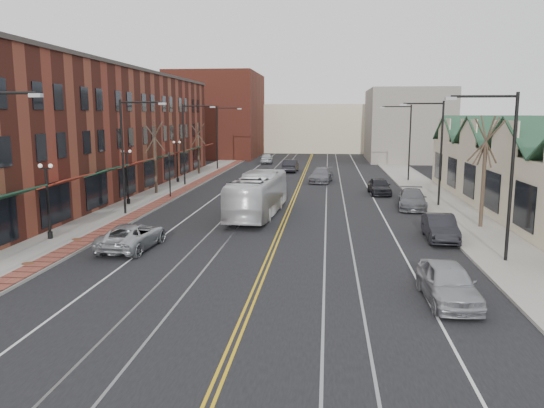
% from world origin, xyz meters
% --- Properties ---
extents(ground, '(160.00, 160.00, 0.00)m').
position_xyz_m(ground, '(0.00, 0.00, 0.00)').
color(ground, black).
rests_on(ground, ground).
extents(sidewalk_left, '(4.00, 120.00, 0.15)m').
position_xyz_m(sidewalk_left, '(-12.00, 20.00, 0.07)').
color(sidewalk_left, gray).
rests_on(sidewalk_left, ground).
extents(sidewalk_right, '(4.00, 120.00, 0.15)m').
position_xyz_m(sidewalk_right, '(12.00, 20.00, 0.07)').
color(sidewalk_right, gray).
rests_on(sidewalk_right, ground).
extents(building_left, '(10.00, 50.00, 11.00)m').
position_xyz_m(building_left, '(-19.00, 27.00, 5.50)').
color(building_left, maroon).
rests_on(building_left, ground).
extents(building_right, '(8.00, 36.00, 4.60)m').
position_xyz_m(building_right, '(18.00, 20.00, 2.30)').
color(building_right, beige).
rests_on(building_right, ground).
extents(backdrop_left, '(14.00, 18.00, 14.00)m').
position_xyz_m(backdrop_left, '(-16.00, 70.00, 7.00)').
color(backdrop_left, maroon).
rests_on(backdrop_left, ground).
extents(backdrop_mid, '(22.00, 14.00, 9.00)m').
position_xyz_m(backdrop_mid, '(0.00, 85.00, 4.50)').
color(backdrop_mid, beige).
rests_on(backdrop_mid, ground).
extents(backdrop_right, '(12.00, 16.00, 11.00)m').
position_xyz_m(backdrop_right, '(15.00, 65.00, 5.50)').
color(backdrop_right, slate).
rests_on(backdrop_right, ground).
extents(streetlight_l_1, '(3.33, 0.25, 8.00)m').
position_xyz_m(streetlight_l_1, '(-11.05, 16.00, 5.03)').
color(streetlight_l_1, black).
rests_on(streetlight_l_1, sidewalk_left).
extents(streetlight_l_2, '(3.33, 0.25, 8.00)m').
position_xyz_m(streetlight_l_2, '(-11.05, 32.00, 5.03)').
color(streetlight_l_2, black).
rests_on(streetlight_l_2, sidewalk_left).
extents(streetlight_l_3, '(3.33, 0.25, 8.00)m').
position_xyz_m(streetlight_l_3, '(-11.05, 48.00, 5.03)').
color(streetlight_l_3, black).
rests_on(streetlight_l_3, sidewalk_left).
extents(streetlight_r_0, '(3.33, 0.25, 8.00)m').
position_xyz_m(streetlight_r_0, '(11.05, 6.00, 5.03)').
color(streetlight_r_0, black).
rests_on(streetlight_r_0, sidewalk_right).
extents(streetlight_r_1, '(3.33, 0.25, 8.00)m').
position_xyz_m(streetlight_r_1, '(11.05, 22.00, 5.03)').
color(streetlight_r_1, black).
rests_on(streetlight_r_1, sidewalk_right).
extents(streetlight_r_2, '(3.33, 0.25, 8.00)m').
position_xyz_m(streetlight_r_2, '(11.05, 38.00, 5.03)').
color(streetlight_r_2, black).
rests_on(streetlight_r_2, sidewalk_right).
extents(lamppost_l_1, '(0.84, 0.28, 4.27)m').
position_xyz_m(lamppost_l_1, '(-12.80, 8.00, 2.20)').
color(lamppost_l_1, black).
rests_on(lamppost_l_1, sidewalk_left).
extents(lamppost_l_2, '(0.84, 0.28, 4.27)m').
position_xyz_m(lamppost_l_2, '(-12.80, 20.00, 2.20)').
color(lamppost_l_2, black).
rests_on(lamppost_l_2, sidewalk_left).
extents(lamppost_l_3, '(0.84, 0.28, 4.27)m').
position_xyz_m(lamppost_l_3, '(-12.80, 34.00, 2.20)').
color(lamppost_l_3, black).
rests_on(lamppost_l_3, sidewalk_left).
extents(tree_left_near, '(1.78, 1.37, 6.48)m').
position_xyz_m(tree_left_near, '(-12.50, 26.00, 3.51)').
color(tree_left_near, '#382B21').
rests_on(tree_left_near, sidewalk_left).
extents(tree_left_far, '(1.66, 1.28, 6.02)m').
position_xyz_m(tree_left_far, '(-12.50, 42.00, 3.28)').
color(tree_left_far, '#382B21').
rests_on(tree_left_far, sidewalk_left).
extents(tree_right_mid, '(1.90, 1.46, 6.93)m').
position_xyz_m(tree_right_mid, '(12.50, 14.00, 3.75)').
color(tree_right_mid, '#382B21').
rests_on(tree_right_mid, sidewalk_right).
extents(manhole_mid, '(0.60, 0.60, 0.02)m').
position_xyz_m(manhole_mid, '(-11.20, 3.00, 0.16)').
color(manhole_mid, '#592D19').
rests_on(manhole_mid, sidewalk_left).
extents(manhole_far, '(0.60, 0.60, 0.02)m').
position_xyz_m(manhole_far, '(-11.20, 8.00, 0.16)').
color(manhole_far, '#592D19').
rests_on(manhole_far, sidewalk_left).
extents(traffic_signal, '(0.18, 0.15, 3.80)m').
position_xyz_m(traffic_signal, '(-10.60, 24.00, 2.35)').
color(traffic_signal, black).
rests_on(traffic_signal, sidewalk_left).
extents(transit_bus, '(3.24, 10.96, 3.01)m').
position_xyz_m(transit_bus, '(-2.04, 16.86, 1.51)').
color(transit_bus, silver).
rests_on(transit_bus, ground).
extents(parked_suv, '(2.64, 5.17, 1.40)m').
position_xyz_m(parked_suv, '(-7.50, 6.79, 0.70)').
color(parked_suv, '#A4A7AB').
rests_on(parked_suv, ground).
extents(parked_car_a, '(2.00, 4.60, 1.54)m').
position_xyz_m(parked_car_a, '(7.50, 0.14, 0.77)').
color(parked_car_a, '#99999F').
rests_on(parked_car_a, ground).
extents(parked_car_b, '(1.70, 4.52, 1.47)m').
position_xyz_m(parked_car_b, '(9.30, 10.54, 0.74)').
color(parked_car_b, black).
rests_on(parked_car_b, ground).
extents(parked_car_c, '(2.60, 5.28, 1.48)m').
position_xyz_m(parked_car_c, '(9.30, 20.91, 0.74)').
color(parked_car_c, '#5B5D62').
rests_on(parked_car_c, ground).
extents(parked_car_d, '(2.01, 4.54, 1.52)m').
position_xyz_m(parked_car_d, '(7.50, 28.08, 0.76)').
color(parked_car_d, black).
rests_on(parked_car_d, ground).
extents(distant_car_left, '(1.85, 4.84, 1.57)m').
position_xyz_m(distant_car_left, '(-1.80, 46.29, 0.79)').
color(distant_car_left, black).
rests_on(distant_car_left, ground).
extents(distant_car_right, '(2.80, 5.45, 1.51)m').
position_xyz_m(distant_car_right, '(2.18, 36.32, 0.76)').
color(distant_car_right, slate).
rests_on(distant_car_right, ground).
extents(distant_car_far, '(2.18, 4.62, 1.53)m').
position_xyz_m(distant_car_far, '(-6.15, 57.62, 0.76)').
color(distant_car_far, '#AEB2B5').
rests_on(distant_car_far, ground).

